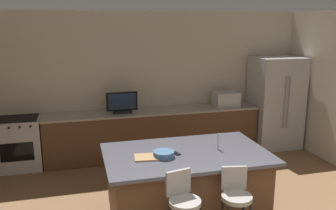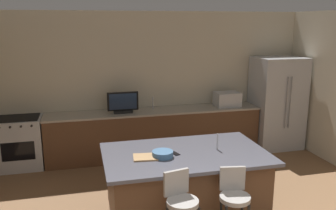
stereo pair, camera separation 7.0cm
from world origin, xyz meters
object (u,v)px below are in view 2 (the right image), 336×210
bar_stool_left (181,209)px  fruit_bowl (163,154)px  refrigerator (277,103)px  bar_stool_right (234,203)px  range_oven (21,143)px  kitchen_island (185,184)px  tv_monitor (123,103)px  cutting_board (145,157)px  cell_phone (175,153)px  microwave (227,99)px

bar_stool_left → fruit_bowl: bar_stool_left is taller
refrigerator → bar_stool_right: refrigerator is taller
fruit_bowl → range_oven: bearing=130.8°
kitchen_island → bar_stool_left: size_ratio=2.09×
tv_monitor → cutting_board: bearing=-90.1°
tv_monitor → bar_stool_left: size_ratio=0.57×
tv_monitor → cell_phone: bearing=-80.2°
cell_phone → bar_stool_right: bearing=-79.7°
cell_phone → tv_monitor: bearing=80.1°
cutting_board → bar_stool_right: bearing=-41.6°
kitchen_island → microwave: microwave is taller
microwave → bar_stool_left: microwave is taller
kitchen_island → bar_stool_left: 0.91m
kitchen_island → tv_monitor: (-0.53, 2.23, 0.62)m
microwave → cell_phone: bearing=-126.5°
range_oven → tv_monitor: (1.82, -0.05, 0.63)m
range_oven → fruit_bowl: bearing=-49.2°
kitchen_island → cell_phone: size_ratio=14.02×
refrigerator → microwave: refrigerator is taller
refrigerator → bar_stool_left: (-2.91, -3.04, -0.32)m
range_oven → cutting_board: 3.00m
range_oven → fruit_bowl: (2.03, -2.36, 0.48)m
range_oven → bar_stool_right: (2.68, -3.09, 0.12)m
microwave → cutting_board: microwave is taller
kitchen_island → fruit_bowl: bearing=-166.3°
cutting_board → cell_phone: bearing=7.1°
kitchen_island → refrigerator: bearing=40.1°
fruit_bowl → bar_stool_right: bearing=-48.9°
range_oven → cutting_board: size_ratio=3.10×
bar_stool_right → tv_monitor: bearing=115.8°
range_oven → bar_stool_right: 4.09m
fruit_bowl → refrigerator: bearing=37.8°
cell_phone → bar_stool_left: bearing=-120.2°
tv_monitor → fruit_bowl: size_ratio=2.16×
kitchen_island → fruit_bowl: size_ratio=7.98×
cutting_board → microwave: bearing=48.2°
tv_monitor → bar_stool_right: size_ratio=0.59×
microwave → cell_phone: (-1.70, -2.29, -0.13)m
tv_monitor → bar_stool_left: (0.23, -3.08, -0.48)m
range_oven → fruit_bowl: size_ratio=3.51×
kitchen_island → microwave: (1.55, 2.28, 0.58)m
refrigerator → cutting_board: 3.87m
bar_stool_right → fruit_bowl: (-0.64, 0.74, 0.37)m
microwave → bar_stool_right: (-1.23, -3.09, -0.47)m
range_oven → bar_stool_left: 3.74m
kitchen_island → bar_stool_right: (0.32, -0.82, 0.11)m
bar_stool_right → cutting_board: size_ratio=3.23×
bar_stool_right → cell_phone: bearing=130.1°
kitchen_island → bar_stool_right: 0.88m
microwave → cutting_board: bearing=-131.8°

